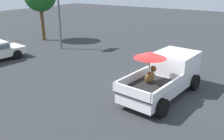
# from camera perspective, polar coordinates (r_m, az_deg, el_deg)

# --- Properties ---
(ground_plane) EXTENTS (80.00, 80.00, 0.00)m
(ground_plane) POSITION_cam_1_polar(r_m,az_deg,el_deg) (12.37, 11.24, -5.84)
(ground_plane) COLOR #2D3033
(pickup_truck_main) EXTENTS (5.22, 2.69, 2.36)m
(pickup_truck_main) POSITION_cam_1_polar(r_m,az_deg,el_deg) (12.35, 12.44, -0.96)
(pickup_truck_main) COLOR black
(pickup_truck_main) RESTS_ON ground
(motel_sign) EXTENTS (1.40, 0.16, 5.18)m
(motel_sign) POSITION_cam_1_polar(r_m,az_deg,el_deg) (20.43, -12.36, 14.80)
(motel_sign) COLOR #59595B
(motel_sign) RESTS_ON ground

